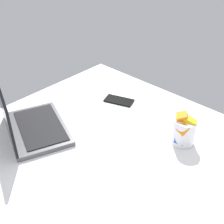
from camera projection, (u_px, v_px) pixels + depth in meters
laptop at (29, 124)px, 123.80cm from camera, size 39.15×33.54×23.00cm
snack_cup at (184, 131)px, 117.46cm from camera, size 9.41×9.48×13.97cm
cell_phone at (119, 101)px, 146.62cm from camera, size 15.48×11.17×0.80cm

